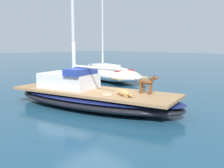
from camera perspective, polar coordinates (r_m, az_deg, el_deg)
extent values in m
plane|color=navy|center=(9.98, -4.27, -5.14)|extent=(120.00, 120.00, 0.00)
ellipsoid|color=black|center=(9.92, -4.29, -3.57)|extent=(3.91, 7.56, 0.56)
ellipsoid|color=navy|center=(9.88, -4.30, -2.55)|extent=(3.93, 7.59, 0.08)
cube|color=#A37A51|center=(9.85, -4.31, -1.69)|extent=(3.35, 6.90, 0.10)
cylinder|color=silver|center=(9.44, -4.27, 3.67)|extent=(0.10, 2.20, 0.10)
cube|color=silver|center=(10.52, -9.72, 0.82)|extent=(1.82, 2.44, 0.60)
cube|color=navy|center=(9.87, -7.01, 2.81)|extent=(1.44, 0.95, 0.24)
ellipsoid|color=tan|center=(8.73, 2.64, -1.98)|extent=(0.40, 0.65, 0.22)
ellipsoid|color=tan|center=(8.44, 4.12, -2.44)|extent=(0.18, 0.23, 0.13)
cone|color=#45331C|center=(8.46, 4.37, -2.04)|extent=(0.05, 0.05, 0.05)
cone|color=#45331C|center=(8.41, 3.88, -2.11)|extent=(0.05, 0.05, 0.05)
cylinder|color=tan|center=(8.62, 3.78, -2.68)|extent=(0.10, 0.19, 0.06)
cylinder|color=tan|center=(8.55, 3.14, -2.77)|extent=(0.10, 0.19, 0.06)
cylinder|color=tan|center=(9.06, 1.19, -2.09)|extent=(0.08, 0.18, 0.04)
ellipsoid|color=brown|center=(9.09, 7.63, 0.53)|extent=(0.28, 0.54, 0.22)
cylinder|color=brown|center=(9.10, 8.81, -1.12)|extent=(0.07, 0.07, 0.38)
cylinder|color=brown|center=(8.99, 8.42, -1.24)|extent=(0.07, 0.07, 0.38)
cylinder|color=brown|center=(9.27, 6.80, -0.89)|extent=(0.07, 0.07, 0.38)
cylinder|color=brown|center=(9.16, 6.40, -1.01)|extent=(0.07, 0.07, 0.38)
cylinder|color=brown|center=(8.96, 8.97, 1.10)|extent=(0.13, 0.20, 0.19)
ellipsoid|color=brown|center=(8.90, 9.66, 1.39)|extent=(0.15, 0.23, 0.13)
cone|color=black|center=(8.94, 9.80, 1.80)|extent=(0.05, 0.05, 0.06)
cone|color=black|center=(8.86, 9.54, 1.75)|extent=(0.05, 0.05, 0.06)
torus|color=black|center=(8.96, 8.97, 1.10)|extent=(0.15, 0.13, 0.10)
cylinder|color=brown|center=(9.25, 5.67, 0.90)|extent=(0.07, 0.23, 0.12)
cylinder|color=#B7B7BC|center=(9.58, 7.16, -1.49)|extent=(0.16, 0.16, 0.08)
cylinder|color=#B7B7BC|center=(9.56, 7.17, -0.96)|extent=(0.13, 0.13, 0.10)
cylinder|color=black|center=(9.55, 7.17, -0.58)|extent=(0.15, 0.15, 0.03)
torus|color=beige|center=(8.84, -1.11, -2.42)|extent=(0.32, 0.32, 0.04)
ellipsoid|color=white|center=(17.39, -1.01, 2.54)|extent=(4.70, 7.56, 0.96)
cube|color=tan|center=(17.40, -1.01, 2.43)|extent=(3.98, 6.72, 0.08)
cube|color=silver|center=(17.83, -1.83, 3.56)|extent=(2.03, 2.47, 0.52)
cube|color=maroon|center=(16.30, 1.08, 2.77)|extent=(1.90, 2.43, 0.36)
cylinder|color=silver|center=(17.98, -2.15, 13.79)|extent=(0.12, 0.12, 6.99)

